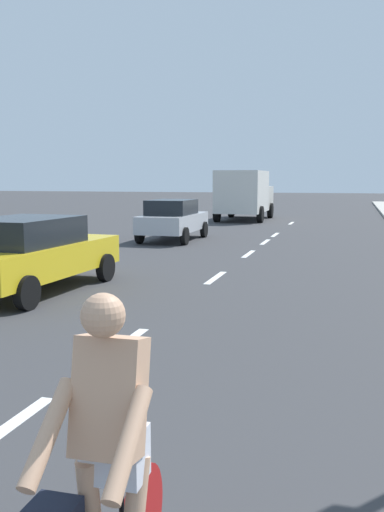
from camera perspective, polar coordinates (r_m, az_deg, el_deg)
name	(u,v)px	position (r m, az deg, el deg)	size (l,w,h in m)	color
ground_plane	(244,257)	(17.24, 5.22, -0.15)	(160.00, 160.00, 0.00)	#38383A
lane_stripe_3	(122,345)	(8.29, -7.03, -8.84)	(0.16, 1.80, 0.01)	white
lane_stripe_4	(216,278)	(13.67, 2.38, -2.18)	(0.16, 1.80, 0.01)	white
lane_stripe_5	(249,254)	(18.04, 5.69, 0.21)	(0.16, 1.80, 0.01)	white
lane_stripe_6	(265,242)	(21.53, 7.35, 1.41)	(0.16, 1.80, 0.01)	white
lane_stripe_7	(275,235)	(24.34, 8.34, 2.12)	(0.16, 1.80, 0.01)	white
lane_stripe_8	(291,223)	(30.82, 9.92, 3.26)	(0.16, 1.80, 0.01)	white
cyclist	(93,490)	(3.09, -9.86, -22.12)	(0.63, 1.71, 1.82)	black
parked_car_yellow	(29,252)	(12.36, -16.07, 0.39)	(2.27, 4.64, 1.57)	gold
parked_car_silver	(173,219)	(21.85, -1.92, 3.76)	(1.91, 4.11, 1.57)	#B7BABF
delivery_truck	(245,194)	(32.85, 5.30, 6.24)	(2.69, 6.24, 2.80)	beige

